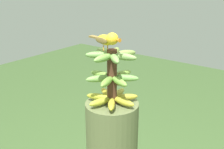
{
  "coord_description": "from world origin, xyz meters",
  "views": [
    {
      "loc": [
        0.74,
        -0.98,
        1.58
      ],
      "look_at": [
        0.0,
        0.0,
        1.15
      ],
      "focal_mm": 44.98,
      "sensor_mm": 36.0,
      "label": 1
    }
  ],
  "objects": [
    {
      "name": "perched_bird",
      "position": [
        0.0,
        -0.03,
        1.32
      ],
      "size": [
        0.19,
        0.06,
        0.08
      ],
      "color": "#C68933",
      "rests_on": "banana_bunch"
    },
    {
      "name": "banana_bunch",
      "position": [
        0.0,
        0.0,
        1.14
      ],
      "size": [
        0.25,
        0.26,
        0.27
      ],
      "color": "#4C2D1E",
      "rests_on": "banana_tree"
    }
  ]
}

